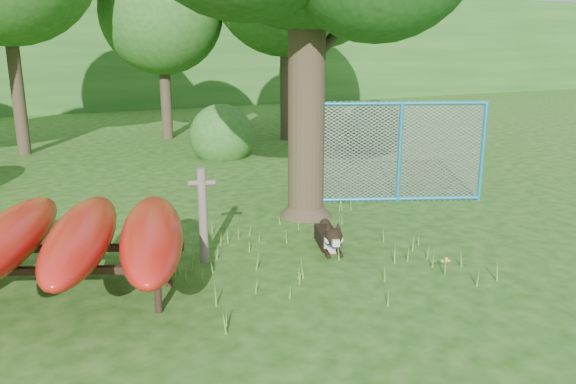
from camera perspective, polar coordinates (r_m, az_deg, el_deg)
name	(u,v)px	position (r m, az deg, el deg)	size (l,w,h in m)	color
ground	(315,289)	(7.40, 2.80, -9.81)	(80.00, 80.00, 0.00)	#1A430D
wooden_post	(203,213)	(8.12, -8.64, -2.14)	(0.38, 0.19, 1.40)	brown
kayak_rack	(46,236)	(7.37, -23.34, -4.17)	(3.95, 4.28, 1.10)	black
husky_dog	(329,238)	(8.72, 4.20, -4.66)	(0.58, 1.12, 0.52)	black
fence_section	(400,152)	(11.37, 11.27, 3.98)	(3.22, 1.44, 3.37)	teal
wildflower_clump	(446,262)	(8.02, 15.74, -6.83)	(0.12, 0.10, 0.25)	#51882C
bg_tree_c	(161,12)	(19.50, -12.75, 17.37)	(4.00, 4.00, 6.12)	#33291C
shrub_right	(374,150)	(17.26, 8.69, 4.25)	(1.80, 1.80, 1.80)	#245B1D
shrub_mid	(222,157)	(16.08, -6.70, 3.56)	(1.80, 1.80, 1.80)	#245B1D
wooded_hillside	(67,47)	(34.02, -21.54, 13.55)	(80.00, 12.00, 6.00)	#245B1D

